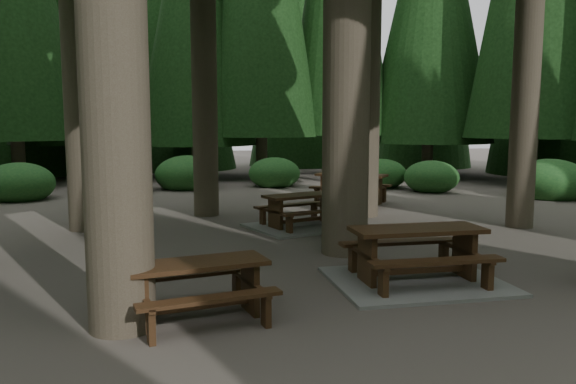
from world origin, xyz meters
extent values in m
plane|color=#4D453E|center=(0.00, 0.00, 0.00)|extent=(80.00, 80.00, 0.00)
cube|color=gray|center=(1.30, -1.89, 0.03)|extent=(2.52, 2.10, 0.05)
cube|color=black|center=(1.30, -1.89, 0.81)|extent=(1.95, 0.80, 0.06)
cube|color=black|center=(1.28, -1.24, 0.48)|extent=(1.94, 0.31, 0.05)
cube|color=black|center=(1.31, -2.53, 0.48)|extent=(1.94, 0.31, 0.05)
cube|color=black|center=(0.52, -1.91, 0.39)|extent=(0.10, 0.59, 0.77)
cube|color=black|center=(0.52, -1.91, 0.45)|extent=(0.12, 1.56, 0.06)
cube|color=black|center=(2.07, -1.87, 0.39)|extent=(0.10, 0.59, 0.77)
cube|color=black|center=(2.07, -1.87, 0.45)|extent=(0.12, 1.56, 0.06)
cube|color=black|center=(1.30, -1.89, 0.19)|extent=(1.61, 0.12, 0.09)
cube|color=gray|center=(0.57, 2.81, 0.03)|extent=(2.77, 2.54, 0.05)
cube|color=black|center=(0.57, 2.81, 0.74)|extent=(1.90, 1.26, 0.06)
cube|color=black|center=(0.37, 3.36, 0.44)|extent=(1.75, 0.85, 0.05)
cube|color=black|center=(0.78, 2.26, 0.44)|extent=(1.75, 0.85, 0.05)
cube|color=black|center=(-0.09, 2.56, 0.35)|extent=(0.26, 0.53, 0.71)
cube|color=black|center=(-0.09, 2.56, 0.41)|extent=(0.57, 1.37, 0.06)
cube|color=black|center=(1.24, 3.06, 0.35)|extent=(0.26, 0.53, 0.71)
cube|color=black|center=(1.24, 3.06, 0.41)|extent=(0.57, 1.37, 0.06)
cube|color=black|center=(0.57, 2.81, 0.18)|extent=(1.41, 0.59, 0.08)
cube|color=black|center=(2.81, 6.36, 0.85)|extent=(2.11, 1.83, 0.07)
cube|color=black|center=(3.21, 6.91, 0.51)|extent=(1.81, 1.42, 0.06)
cube|color=black|center=(2.41, 5.81, 0.51)|extent=(1.81, 1.42, 0.06)
cube|color=black|center=(2.15, 6.84, 0.41)|extent=(0.44, 0.56, 0.81)
cube|color=black|center=(2.15, 6.84, 0.47)|extent=(1.04, 1.38, 0.07)
cube|color=black|center=(3.47, 5.88, 0.41)|extent=(0.44, 0.56, 0.81)
cube|color=black|center=(3.47, 5.88, 0.47)|extent=(1.04, 1.38, 0.07)
cube|color=black|center=(2.81, 6.36, 0.20)|extent=(1.42, 1.07, 0.09)
cube|color=black|center=(-1.93, -2.87, 0.69)|extent=(1.75, 0.99, 0.06)
cube|color=black|center=(-2.05, -2.33, 0.41)|extent=(1.66, 0.59, 0.05)
cube|color=black|center=(-1.81, -3.40, 0.41)|extent=(1.66, 0.59, 0.05)
cube|color=black|center=(-2.57, -3.01, 0.33)|extent=(0.18, 0.51, 0.66)
cube|color=black|center=(-2.57, -3.01, 0.39)|extent=(0.37, 1.32, 0.06)
cube|color=black|center=(-1.28, -2.72, 0.33)|extent=(0.18, 0.51, 0.66)
cube|color=black|center=(-1.28, -2.72, 0.39)|extent=(0.37, 1.32, 0.06)
cube|color=black|center=(-1.93, -2.87, 0.17)|extent=(1.36, 0.38, 0.07)
ellipsoid|color=#1C5221|center=(9.44, 6.45, 0.40)|extent=(2.42, 2.42, 1.49)
ellipsoid|color=#1C5221|center=(6.43, 8.69, 0.40)|extent=(1.90, 1.90, 1.17)
ellipsoid|color=#1C5221|center=(5.14, 10.17, 0.40)|extent=(1.84, 1.84, 1.13)
ellipsoid|color=#1C5221|center=(1.30, 11.25, 0.40)|extent=(1.95, 1.95, 1.20)
ellipsoid|color=#1C5221|center=(-1.94, 11.21, 0.40)|extent=(2.31, 2.31, 1.42)
ellipsoid|color=#1C5221|center=(-4.09, 10.56, 0.40)|extent=(1.93, 1.93, 1.19)
ellipsoid|color=#1C5221|center=(-7.11, 9.06, 0.40)|extent=(2.15, 2.15, 1.32)
cone|color=black|center=(4.25, 21.60, 8.07)|extent=(5.34, 5.34, 16.14)
cone|color=black|center=(-2.52, 20.86, 8.43)|extent=(6.57, 6.57, 16.86)
camera|label=1|loc=(-2.07, -9.51, 2.36)|focal=35.00mm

